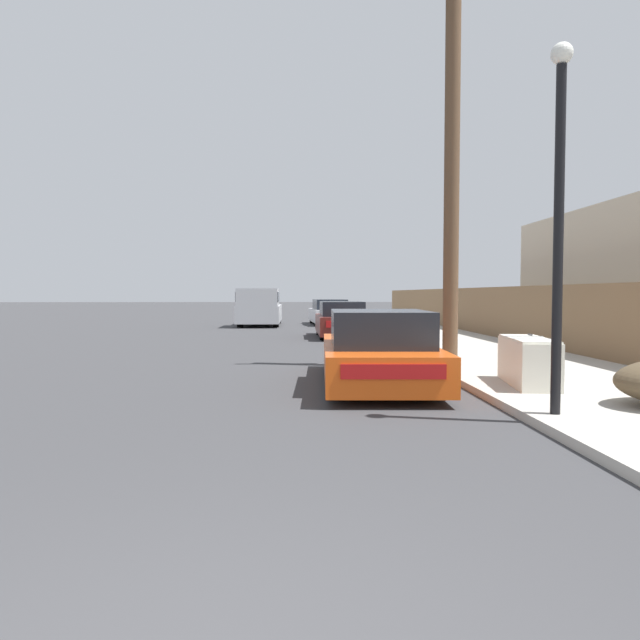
% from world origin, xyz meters
% --- Properties ---
extents(sidewalk_curb, '(4.20, 63.00, 0.12)m').
position_xyz_m(sidewalk_curb, '(5.30, 23.50, 0.06)').
color(sidewalk_curb, '#ADA89E').
rests_on(sidewalk_curb, ground).
extents(discarded_fridge, '(0.85, 1.82, 0.78)m').
position_xyz_m(discarded_fridge, '(4.14, 7.05, 0.50)').
color(discarded_fridge, silver).
rests_on(discarded_fridge, sidewalk_curb).
extents(parked_sports_car_red, '(2.07, 4.77, 1.31)m').
position_xyz_m(parked_sports_car_red, '(1.81, 7.90, 0.59)').
color(parked_sports_car_red, '#E05114').
rests_on(parked_sports_car_red, ground).
extents(car_parked_mid, '(1.74, 4.17, 1.31)m').
position_xyz_m(car_parked_mid, '(2.08, 18.83, 0.62)').
color(car_parked_mid, '#5B1E19').
rests_on(car_parked_mid, ground).
extents(car_parked_far, '(2.05, 4.68, 1.31)m').
position_xyz_m(car_parked_far, '(2.19, 27.58, 0.62)').
color(car_parked_far, silver).
rests_on(car_parked_far, ground).
extents(pickup_truck, '(2.05, 5.64, 1.84)m').
position_xyz_m(pickup_truck, '(-1.35, 26.45, 0.91)').
color(pickup_truck, silver).
rests_on(pickup_truck, ground).
extents(utility_pole, '(1.80, 0.32, 8.58)m').
position_xyz_m(utility_pole, '(3.69, 10.04, 4.51)').
color(utility_pole, brown).
rests_on(utility_pole, sidewalk_curb).
extents(street_lamp, '(0.26, 0.26, 4.46)m').
position_xyz_m(street_lamp, '(3.55, 4.82, 2.72)').
color(street_lamp, black).
rests_on(street_lamp, sidewalk_curb).
extents(wooden_fence, '(0.08, 38.79, 1.71)m').
position_xyz_m(wooden_fence, '(7.25, 18.24, 0.97)').
color(wooden_fence, brown).
rests_on(wooden_fence, sidewalk_curb).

